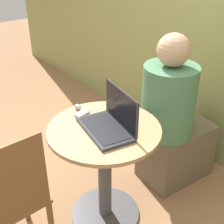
# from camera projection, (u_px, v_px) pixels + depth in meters

# --- Properties ---
(ground_plane) EXTENTS (12.00, 12.00, 0.00)m
(ground_plane) POSITION_uv_depth(u_px,v_px,m) (105.00, 213.00, 2.25)
(ground_plane) COLOR #9E704C
(round_table) EXTENTS (0.70, 0.70, 0.73)m
(round_table) POSITION_uv_depth(u_px,v_px,m) (105.00, 160.00, 2.01)
(round_table) COLOR #4C4C51
(round_table) RESTS_ON ground_plane
(laptop) EXTENTS (0.41, 0.29, 0.25)m
(laptop) POSITION_uv_depth(u_px,v_px,m) (110.00, 121.00, 1.85)
(laptop) COLOR #2D2D33
(laptop) RESTS_ON round_table
(cell_phone) EXTENTS (0.07, 0.11, 0.02)m
(cell_phone) POSITION_uv_depth(u_px,v_px,m) (82.00, 114.00, 2.03)
(cell_phone) COLOR silver
(cell_phone) RESTS_ON round_table
(computer_mouse) EXTENTS (0.06, 0.04, 0.04)m
(computer_mouse) POSITION_uv_depth(u_px,v_px,m) (77.00, 107.00, 2.08)
(computer_mouse) COLOR #B2B2B7
(computer_mouse) RESTS_ON round_table
(chair_empty) EXTENTS (0.42, 0.42, 0.92)m
(chair_empty) POSITION_uv_depth(u_px,v_px,m) (9.00, 202.00, 1.71)
(chair_empty) COLOR brown
(chair_empty) RESTS_ON ground_plane
(person_seated) EXTENTS (0.40, 0.60, 1.21)m
(person_seated) POSITION_uv_depth(u_px,v_px,m) (172.00, 126.00, 2.35)
(person_seated) COLOR brown
(person_seated) RESTS_ON ground_plane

